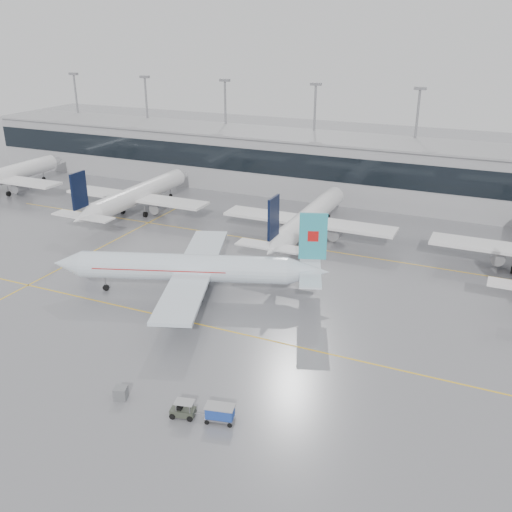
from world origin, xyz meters
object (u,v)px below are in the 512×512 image
at_px(gse_unit, 121,393).
at_px(air_canada_jet, 193,268).
at_px(baggage_tug, 183,411).
at_px(baggage_cart, 220,412).

bearing_deg(gse_unit, air_canada_jet, 84.71).
bearing_deg(baggage_tug, air_canada_jet, 105.16).
xyz_separation_m(baggage_cart, gse_unit, (-10.53, -0.90, -0.36)).
distance_m(baggage_tug, baggage_cart, 3.62).
xyz_separation_m(air_canada_jet, gse_unit, (5.27, -23.43, -3.20)).
bearing_deg(baggage_tug, baggage_cart, -0.00).
bearing_deg(baggage_tug, gse_unit, 168.34).
bearing_deg(gse_unit, baggage_tug, -17.01).
xyz_separation_m(baggage_tug, gse_unit, (-7.01, -0.12, 0.04)).
bearing_deg(baggage_cart, baggage_tug, 180.00).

